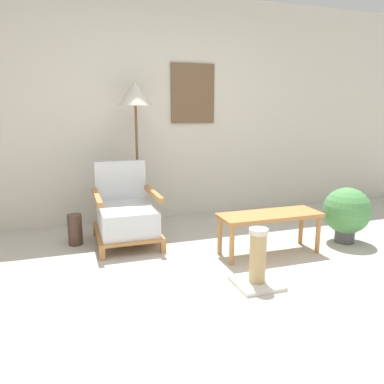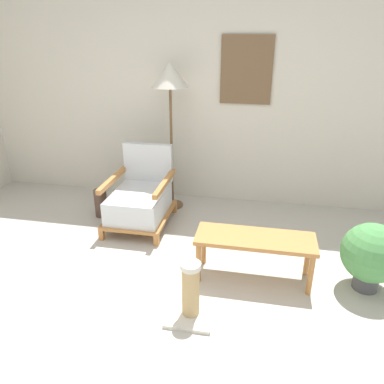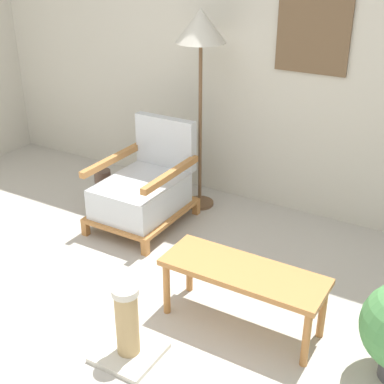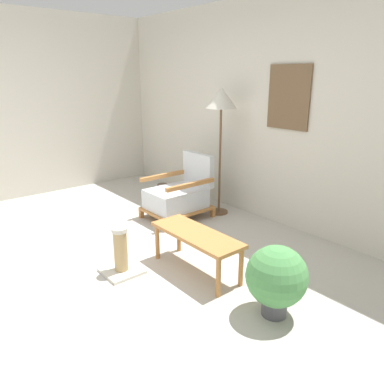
{
  "view_description": "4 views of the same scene",
  "coord_description": "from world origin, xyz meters",
  "px_view_note": "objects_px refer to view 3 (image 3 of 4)",
  "views": [
    {
      "loc": [
        -1.06,
        -2.16,
        1.32
      ],
      "look_at": [
        0.09,
        1.27,
        0.55
      ],
      "focal_mm": 35.0,
      "sensor_mm": 36.0,
      "label": 1
    },
    {
      "loc": [
        0.71,
        -1.89,
        1.95
      ],
      "look_at": [
        0.09,
        1.27,
        0.55
      ],
      "focal_mm": 35.0,
      "sensor_mm": 36.0,
      "label": 2
    },
    {
      "loc": [
        1.76,
        -1.56,
        2.15
      ],
      "look_at": [
        0.09,
        1.27,
        0.55
      ],
      "focal_mm": 50.0,
      "sensor_mm": 36.0,
      "label": 3
    },
    {
      "loc": [
        3.14,
        -1.25,
        1.8
      ],
      "look_at": [
        0.09,
        1.27,
        0.55
      ],
      "focal_mm": 35.0,
      "sensor_mm": 36.0,
      "label": 4
    }
  ],
  "objects_px": {
    "armchair": "(144,189)",
    "vase": "(103,187)",
    "floor_lamp": "(201,36)",
    "coffee_table": "(243,277)",
    "scratching_post": "(128,331)"
  },
  "relations": [
    {
      "from": "floor_lamp",
      "to": "scratching_post",
      "type": "height_order",
      "value": "floor_lamp"
    },
    {
      "from": "floor_lamp",
      "to": "scratching_post",
      "type": "bearing_deg",
      "value": -72.18
    },
    {
      "from": "floor_lamp",
      "to": "vase",
      "type": "relative_size",
      "value": 5.21
    },
    {
      "from": "armchair",
      "to": "coffee_table",
      "type": "distance_m",
      "value": 1.45
    },
    {
      "from": "armchair",
      "to": "vase",
      "type": "relative_size",
      "value": 2.56
    },
    {
      "from": "armchair",
      "to": "coffee_table",
      "type": "height_order",
      "value": "armchair"
    },
    {
      "from": "armchair",
      "to": "vase",
      "type": "bearing_deg",
      "value": 169.87
    },
    {
      "from": "vase",
      "to": "scratching_post",
      "type": "height_order",
      "value": "scratching_post"
    },
    {
      "from": "floor_lamp",
      "to": "coffee_table",
      "type": "relative_size",
      "value": 1.69
    },
    {
      "from": "armchair",
      "to": "coffee_table",
      "type": "relative_size",
      "value": 0.83
    },
    {
      "from": "scratching_post",
      "to": "armchair",
      "type": "bearing_deg",
      "value": 121.61
    },
    {
      "from": "vase",
      "to": "scratching_post",
      "type": "bearing_deg",
      "value": -46.91
    },
    {
      "from": "armchair",
      "to": "floor_lamp",
      "type": "bearing_deg",
      "value": 65.96
    },
    {
      "from": "floor_lamp",
      "to": "coffee_table",
      "type": "distance_m",
      "value": 1.95
    },
    {
      "from": "vase",
      "to": "coffee_table",
      "type": "bearing_deg",
      "value": -25.76
    }
  ]
}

